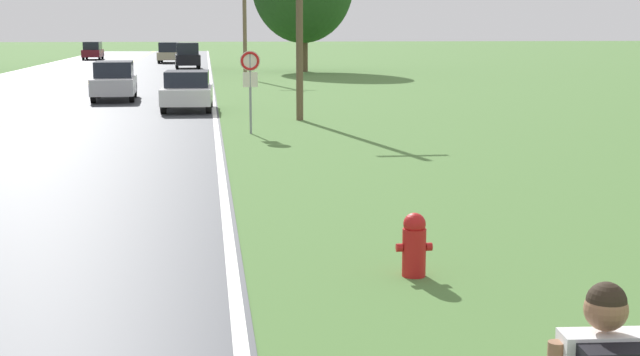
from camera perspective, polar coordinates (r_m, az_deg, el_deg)
name	(u,v)px	position (r m, az deg, el deg)	size (l,w,h in m)	color
fire_hydrant	(414,244)	(11.45, 6.05, -4.23)	(0.46, 0.30, 0.83)	red
traffic_sign	(250,71)	(26.68, -4.49, 6.81)	(0.60, 0.10, 2.47)	gray
utility_pole_midground	(299,9)	(30.53, -1.33, 10.79)	(1.80, 0.24, 7.25)	brown
utility_pole_far	(244,8)	(55.43, -4.86, 10.81)	(1.80, 0.24, 8.36)	brown
car_white_sedan_mid_near	(187,90)	(34.55, -8.49, 5.58)	(1.97, 4.06, 1.51)	black
car_silver_sedan_mid_far	(114,81)	(40.14, -13.04, 6.10)	(1.96, 4.56, 1.69)	black
car_black_van_receding	(187,55)	(69.86, -8.49, 7.78)	(2.05, 4.44, 2.00)	black
car_champagne_van_distant	(169,52)	(81.91, -9.64, 7.95)	(1.99, 4.62, 1.84)	black
car_maroon_van_horizon	(93,50)	(91.61, -14.34, 7.92)	(1.76, 4.38, 1.76)	black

